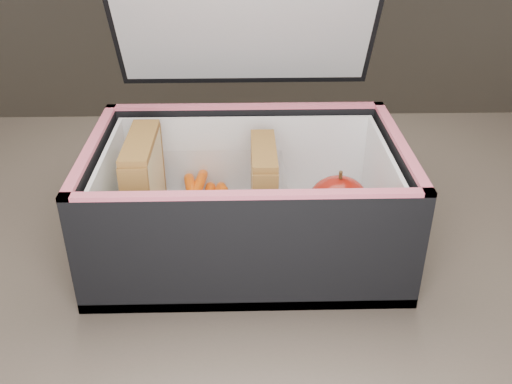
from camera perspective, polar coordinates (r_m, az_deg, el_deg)
The scene contains 8 objects.
kitchen_table at distance 0.70m, azimuth 1.66°, elevation -11.85°, with size 1.20×0.80×0.75m.
lunch_bag at distance 0.62m, azimuth -0.92°, elevation 0.33°, with size 0.33×0.32×0.31m.
plastic_tub at distance 0.63m, azimuth -5.09°, elevation -1.30°, with size 0.18×0.13×0.07m, color white, non-canonical shape.
sandwich_left at distance 0.63m, azimuth -11.05°, elevation 0.49°, with size 0.03×0.10×0.11m.
sandwich_right at distance 0.62m, azimuth 0.76°, elevation 0.20°, with size 0.03×0.09×0.10m.
carrot_sticks at distance 0.64m, azimuth -5.13°, elevation -2.21°, with size 0.05×0.16×0.03m.
paper_napkin at distance 0.65m, azimuth 8.06°, elevation -3.88°, with size 0.08×0.08×0.01m, color white.
red_apple at distance 0.63m, azimuth 8.23°, elevation -1.19°, with size 0.08×0.08×0.07m.
Camera 1 is at (-0.03, -0.52, 1.13)m, focal length 40.00 mm.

